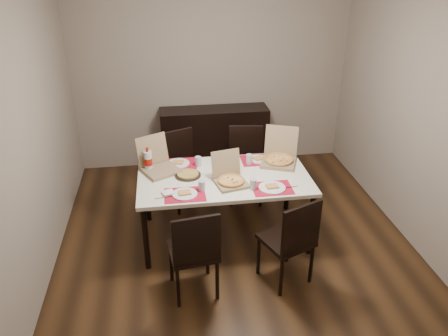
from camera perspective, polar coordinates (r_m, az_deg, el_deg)
The scene contains 19 objects.
ground at distance 4.94m, azimuth 1.37°, elevation -9.26°, with size 3.80×4.00×0.02m, color #3F2713.
room_walls at distance 4.57m, azimuth 0.71°, elevation 12.04°, with size 3.84×4.02×2.62m.
sideboard at distance 6.25m, azimuth -1.25°, elevation 3.83°, with size 1.50×0.40×0.90m, color black.
dining_table at distance 4.62m, azimuth -0.00°, elevation -1.84°, with size 1.80×1.00×0.75m.
chair_near_left at distance 3.94m, azimuth -3.91°, elevation -10.67°, with size 0.47×0.47×0.93m.
chair_near_right at distance 4.12m, azimuth 8.81°, elevation -9.10°, with size 0.55×0.55×0.93m.
chair_far_left at distance 5.38m, azimuth -5.53°, elevation 0.37°, with size 0.55×0.55×0.93m.
chair_far_right at distance 5.48m, azimuth 2.89°, elevation 1.00°, with size 0.48×0.48×0.93m.
setting_near_left at distance 4.28m, azimuth -4.82°, elevation -3.12°, with size 0.50×0.30×0.11m.
setting_near_right at distance 4.38m, azimuth 5.69°, elevation -2.45°, with size 0.49×0.30×0.11m.
setting_far_left at distance 4.85m, azimuth -5.59°, elevation 0.67°, with size 0.52×0.30×0.11m.
setting_far_right at distance 4.92m, azimuth 4.22°, elevation 1.14°, with size 0.48×0.30×0.11m.
napkin_loose at distance 4.62m, azimuth 1.20°, elevation -0.80°, with size 0.12×0.11×0.02m, color white.
pizza_box_center at distance 4.44m, azimuth 0.80°, elevation -1.38°, with size 0.37×0.40×0.31m.
pizza_box_right at distance 4.91m, azimuth 7.19°, elevation 1.37°, with size 0.49×0.51×0.37m.
pizza_box_left at distance 4.74m, azimuth -8.53°, elevation 0.37°, with size 0.49×0.51×0.35m.
faina_plate at distance 4.61m, azimuth -4.74°, elevation -0.87°, with size 0.28×0.28×0.03m.
dip_bowl at distance 4.74m, azimuth 1.12°, elevation 0.03°, with size 0.12×0.12×0.03m, color white.
soda_bottle at distance 4.73m, azimuth -9.88°, elevation 0.91°, with size 0.09×0.09×0.27m.
Camera 1 is at (-0.68, -3.92, 2.92)m, focal length 35.00 mm.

